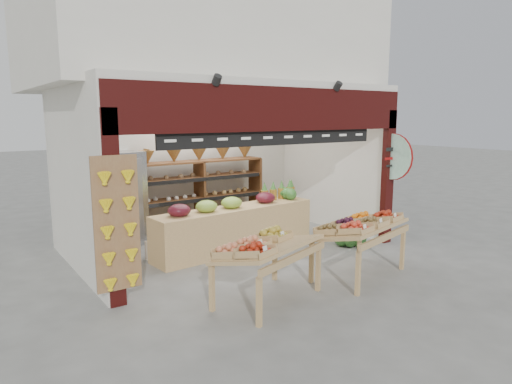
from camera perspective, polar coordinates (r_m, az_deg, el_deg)
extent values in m
plane|color=slate|center=(8.68, -1.55, -7.52)|extent=(60.00, 60.00, 0.00)
cube|color=silver|center=(10.35, -8.59, 3.63)|extent=(5.76, 0.18, 3.00)
cube|color=silver|center=(7.81, -21.51, 1.17)|extent=(0.18, 3.38, 3.00)
cube|color=silver|center=(10.58, 9.34, 3.73)|extent=(0.18, 3.38, 3.00)
cube|color=silver|center=(8.82, -3.83, 12.85)|extent=(5.76, 3.38, 0.12)
cube|color=silver|center=(9.91, -7.39, 19.07)|extent=(6.36, 4.60, 2.40)
cube|color=black|center=(7.45, 2.88, 10.32)|extent=(5.70, 0.14, 0.70)
cube|color=black|center=(6.28, -17.51, -2.13)|extent=(0.22, 0.14, 2.65)
cube|color=black|center=(9.46, 16.11, 1.74)|extent=(0.22, 0.14, 2.65)
cube|color=black|center=(7.48, 2.71, 6.87)|extent=(4.20, 0.05, 0.26)
cylinder|color=white|center=(7.59, 3.01, 8.79)|extent=(0.34, 0.05, 0.34)
cube|color=olive|center=(6.24, -17.00, -3.83)|extent=(0.60, 0.04, 1.80)
cylinder|color=#C2F4D9|center=(9.36, 16.66, 4.26)|extent=(0.04, 0.90, 0.90)
cylinder|color=maroon|center=(9.34, 16.78, 4.24)|extent=(0.01, 0.92, 0.92)
cube|color=brown|center=(9.47, -14.93, -1.50)|extent=(0.05, 0.49, 1.57)
cube|color=brown|center=(10.05, -7.02, -0.62)|extent=(0.05, 0.49, 1.57)
cube|color=brown|center=(10.81, -0.10, 0.17)|extent=(0.05, 0.49, 1.57)
cube|color=brown|center=(10.14, -6.97, -3.08)|extent=(2.95, 0.49, 0.04)
cube|color=brown|center=(10.05, -7.02, -0.62)|extent=(2.95, 0.49, 0.04)
cube|color=brown|center=(9.98, -7.07, 1.88)|extent=(2.95, 0.49, 0.04)
cube|color=brown|center=(9.94, -7.11, 3.85)|extent=(2.95, 0.49, 0.04)
cone|color=olive|center=(9.44, -13.48, 4.21)|extent=(0.32, 0.32, 0.28)
cone|color=olive|center=(9.67, -10.23, 4.44)|extent=(0.32, 0.32, 0.28)
cone|color=olive|center=(9.93, -7.13, 4.65)|extent=(0.32, 0.32, 0.28)
cone|color=olive|center=(10.22, -4.19, 4.83)|extent=(0.32, 0.32, 0.28)
cone|color=olive|center=(10.53, -1.42, 5.00)|extent=(0.32, 0.32, 0.28)
cube|color=#B5B8BC|center=(9.39, -16.36, -0.79)|extent=(0.84, 0.84, 1.85)
cube|color=beige|center=(8.41, -12.02, -7.09)|extent=(0.44, 0.36, 0.34)
cube|color=beige|center=(8.35, -11.78, -4.98)|extent=(0.40, 0.33, 0.28)
cube|color=#13491B|center=(8.62, -8.53, -6.76)|extent=(0.42, 0.34, 0.28)
cube|color=beige|center=(8.95, -10.01, -6.27)|extent=(0.38, 0.31, 0.27)
cube|color=tan|center=(8.71, -2.55, -4.62)|extent=(3.38, 0.90, 0.84)
ellipsoid|color=#59141E|center=(7.96, -9.58, -2.28)|extent=(0.41, 0.37, 0.22)
ellipsoid|color=#8CB23F|center=(8.24, -6.21, -1.80)|extent=(0.41, 0.37, 0.22)
ellipsoid|color=#8CB23F|center=(8.55, -3.08, -1.34)|extent=(0.41, 0.37, 0.22)
ellipsoid|color=#59141E|center=(9.05, 1.20, -0.72)|extent=(0.41, 0.37, 0.22)
cylinder|color=olive|center=(9.22, 1.08, -0.47)|extent=(0.15, 0.15, 0.22)
cylinder|color=olive|center=(9.36, 2.16, -0.31)|extent=(0.15, 0.15, 0.22)
cylinder|color=olive|center=(9.52, 3.21, -0.16)|extent=(0.15, 0.15, 0.22)
cylinder|color=olive|center=(9.67, 4.23, -0.02)|extent=(0.15, 0.15, 0.22)
cylinder|color=olive|center=(9.70, 4.43, 0.01)|extent=(0.15, 0.15, 0.22)
cube|color=tan|center=(6.29, 1.52, -7.15)|extent=(1.77, 1.33, 0.23)
cube|color=tan|center=(5.67, 0.39, -13.59)|extent=(0.08, 0.08, 0.64)
cube|color=tan|center=(6.82, 7.77, -9.61)|extent=(0.08, 0.08, 0.64)
cube|color=tan|center=(6.12, -5.54, -11.84)|extent=(0.08, 0.08, 0.64)
cube|color=tan|center=(7.20, 2.37, -8.49)|extent=(0.08, 0.08, 0.64)
cube|color=tan|center=(7.43, 12.86, -4.59)|extent=(1.80, 1.27, 0.24)
cube|color=tan|center=(6.74, 12.64, -9.90)|extent=(0.07, 0.07, 0.66)
cube|color=tan|center=(8.04, 17.84, -6.93)|extent=(0.07, 0.07, 0.66)
cube|color=tan|center=(7.12, 6.95, -8.65)|extent=(0.07, 0.07, 0.66)
cube|color=tan|center=(8.36, 12.82, -6.06)|extent=(0.07, 0.07, 0.66)
sphere|color=#1A4E1A|center=(9.14, 11.68, -5.98)|extent=(0.26, 0.26, 0.26)
sphere|color=#1A4E1A|center=(9.34, 12.87, -5.69)|extent=(0.26, 0.26, 0.26)
sphere|color=#1A4E1A|center=(9.33, 10.43, -5.63)|extent=(0.26, 0.26, 0.26)
sphere|color=#1A4E1A|center=(9.53, 11.62, -5.35)|extent=(0.26, 0.26, 0.26)
sphere|color=#1A4E1A|center=(9.28, 11.70, -4.26)|extent=(0.26, 0.26, 0.26)
sphere|color=#1A4E1A|center=(9.18, 12.71, -5.96)|extent=(0.26, 0.26, 0.26)
sphere|color=#1A4E1A|center=(9.17, 10.64, -5.90)|extent=(0.26, 0.26, 0.26)
sphere|color=#1A4E1A|center=(9.29, 10.39, -4.20)|extent=(0.26, 0.26, 0.26)
sphere|color=#1A4E1A|center=(9.49, 12.31, -5.44)|extent=(0.26, 0.26, 0.26)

